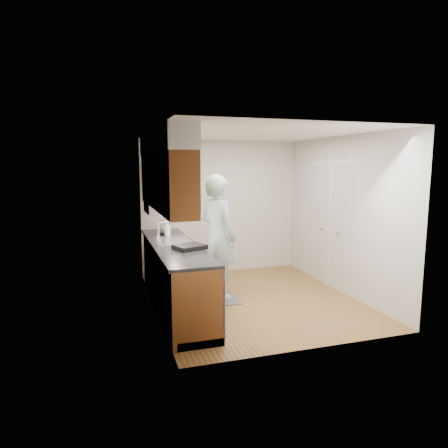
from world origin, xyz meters
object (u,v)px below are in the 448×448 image
object	(u,v)px
soap_bottle_c	(163,228)
dish_rack	(190,247)
person	(218,229)
soap_bottle_b	(168,229)
soap_bottle_a	(167,229)

from	to	relation	value
soap_bottle_c	dish_rack	bearing A→B (deg)	-83.57
person	soap_bottle_b	world-z (taller)	person
soap_bottle_a	dish_rack	distance (m)	1.05
soap_bottle_c	soap_bottle_a	bearing A→B (deg)	-85.13
soap_bottle_b	soap_bottle_c	distance (m)	0.21
soap_bottle_a	soap_bottle_b	size ratio (longest dim) A/B	1.31
soap_bottle_a	dish_rack	world-z (taller)	soap_bottle_a
soap_bottle_c	soap_bottle_b	bearing A→B (deg)	-75.86
person	soap_bottle_c	size ratio (longest dim) A/B	12.83
soap_bottle_b	person	bearing A→B (deg)	-34.57
soap_bottle_b	dish_rack	bearing A→B (deg)	-85.00
person	soap_bottle_c	distance (m)	1.00
soap_bottle_a	dish_rack	bearing A→B (deg)	-83.10
soap_bottle_b	soap_bottle_c	world-z (taller)	soap_bottle_b
soap_bottle_a	soap_bottle_c	bearing A→B (deg)	94.87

